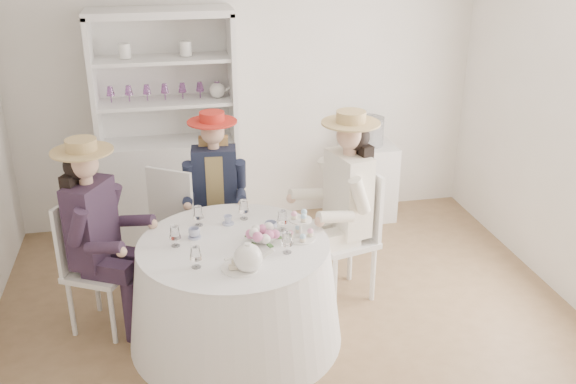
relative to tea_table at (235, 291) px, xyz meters
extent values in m
plane|color=brown|center=(0.42, 0.08, -0.38)|extent=(4.50, 4.50, 0.00)
plane|color=silver|center=(0.42, 2.08, 0.97)|extent=(4.50, 0.00, 4.50)
plane|color=silver|center=(0.42, -1.92, 0.97)|extent=(4.50, 0.00, 4.50)
cone|color=white|center=(0.00, 0.00, -0.01)|extent=(1.55, 1.55, 0.75)
cylinder|color=white|center=(0.00, 0.00, 0.38)|extent=(1.35, 1.35, 0.02)
cube|color=silver|center=(-0.38, 1.83, 0.09)|extent=(1.31, 0.60, 0.95)
cube|color=silver|center=(-0.38, 2.04, 1.14)|extent=(1.26, 0.17, 1.16)
cube|color=silver|center=(-0.38, 1.83, 1.72)|extent=(1.31, 0.60, 0.06)
cube|color=silver|center=(-0.99, 1.83, 1.14)|extent=(0.09, 0.48, 1.16)
cube|color=silver|center=(0.24, 1.83, 1.14)|extent=(0.09, 0.48, 1.16)
cube|color=silver|center=(-0.38, 1.83, 0.93)|extent=(1.22, 0.54, 0.03)
cube|color=silver|center=(-0.38, 1.83, 1.32)|extent=(1.22, 0.54, 0.03)
sphere|color=white|center=(0.10, 1.83, 1.02)|extent=(0.15, 0.15, 0.15)
cube|color=silver|center=(1.59, 1.83, 0.00)|extent=(0.51, 0.51, 0.78)
cylinder|color=black|center=(1.59, 1.83, 0.53)|extent=(0.31, 0.31, 0.28)
cube|color=silver|center=(-0.95, 0.32, 0.09)|extent=(0.57, 0.57, 0.04)
cylinder|color=silver|center=(-0.88, 0.09, -0.15)|extent=(0.04, 0.04, 0.47)
cylinder|color=silver|center=(-0.72, 0.39, -0.15)|extent=(0.04, 0.04, 0.47)
cylinder|color=silver|center=(-1.18, 0.25, -0.15)|extent=(0.04, 0.04, 0.47)
cylinder|color=silver|center=(-1.02, 0.55, -0.15)|extent=(0.04, 0.04, 0.47)
cube|color=silver|center=(-1.12, 0.41, 0.38)|extent=(0.22, 0.37, 0.53)
cube|color=black|center=(-0.97, 0.33, 0.48)|extent=(0.37, 0.44, 0.61)
cube|color=black|center=(-0.88, 0.18, 0.18)|extent=(0.38, 0.29, 0.13)
cylinder|color=black|center=(-0.75, 0.11, -0.14)|extent=(0.11, 0.11, 0.49)
cylinder|color=black|center=(-1.03, 0.12, 0.56)|extent=(0.21, 0.17, 0.29)
cube|color=black|center=(-0.79, 0.35, 0.18)|extent=(0.38, 0.29, 0.13)
cylinder|color=black|center=(-0.66, 0.28, -0.14)|extent=(0.11, 0.11, 0.49)
cylinder|color=black|center=(-0.83, 0.51, 0.56)|extent=(0.21, 0.17, 0.29)
cylinder|color=#D8A889|center=(-0.97, 0.33, 0.81)|extent=(0.10, 0.10, 0.08)
sphere|color=#D8A889|center=(-0.97, 0.33, 0.93)|extent=(0.20, 0.20, 0.20)
sphere|color=black|center=(-1.01, 0.35, 0.91)|extent=(0.20, 0.20, 0.20)
cube|color=black|center=(-1.04, 0.37, 0.66)|extent=(0.19, 0.26, 0.40)
cylinder|color=tan|center=(-0.97, 0.33, 1.02)|extent=(0.42, 0.42, 0.01)
cylinder|color=tan|center=(-0.97, 0.33, 1.06)|extent=(0.21, 0.21, 0.08)
cube|color=silver|center=(-0.03, 1.00, 0.07)|extent=(0.45, 0.45, 0.04)
cylinder|color=silver|center=(-0.21, 0.86, -0.16)|extent=(0.04, 0.04, 0.45)
cylinder|color=silver|center=(0.12, 0.82, -0.16)|extent=(0.04, 0.04, 0.45)
cylinder|color=silver|center=(-0.17, 1.18, -0.16)|extent=(0.04, 0.04, 0.45)
cylinder|color=silver|center=(0.15, 1.15, -0.16)|extent=(0.04, 0.04, 0.45)
cube|color=silver|center=(-0.01, 1.18, 0.35)|extent=(0.39, 0.07, 0.51)
cube|color=#1C2238|center=(-0.03, 1.02, 0.45)|extent=(0.38, 0.24, 0.59)
cube|color=tan|center=(-0.03, 1.02, 0.45)|extent=(0.17, 0.24, 0.51)
cube|color=#1C2238|center=(-0.13, 0.89, 0.15)|extent=(0.17, 0.36, 0.12)
cylinder|color=#1C2238|center=(-0.15, 0.75, -0.15)|extent=(0.10, 0.10, 0.47)
cylinder|color=#1C2238|center=(-0.24, 1.00, 0.52)|extent=(0.11, 0.18, 0.28)
cube|color=#1C2238|center=(0.05, 0.87, 0.15)|extent=(0.17, 0.36, 0.12)
cylinder|color=#1C2238|center=(0.03, 0.73, -0.15)|extent=(0.10, 0.10, 0.47)
cylinder|color=#1C2238|center=(0.18, 0.96, 0.52)|extent=(0.11, 0.18, 0.28)
cylinder|color=#D8A889|center=(-0.03, 1.02, 0.76)|extent=(0.09, 0.09, 0.08)
sphere|color=#D8A889|center=(-0.03, 1.02, 0.87)|extent=(0.19, 0.19, 0.19)
sphere|color=tan|center=(-0.02, 1.07, 0.86)|extent=(0.19, 0.19, 0.19)
cube|color=tan|center=(-0.02, 1.10, 0.62)|extent=(0.25, 0.11, 0.39)
cylinder|color=red|center=(-0.03, 1.02, 0.97)|extent=(0.41, 0.41, 0.01)
cylinder|color=red|center=(-0.03, 1.02, 1.01)|extent=(0.20, 0.20, 0.08)
cube|color=silver|center=(0.92, 0.40, 0.11)|extent=(0.54, 0.54, 0.04)
cylinder|color=silver|center=(0.71, 0.52, -0.14)|extent=(0.04, 0.04, 0.49)
cylinder|color=silver|center=(0.80, 0.18, -0.14)|extent=(0.04, 0.04, 0.49)
cylinder|color=silver|center=(1.05, 0.61, -0.14)|extent=(0.04, 0.04, 0.49)
cylinder|color=silver|center=(1.14, 0.27, -0.14)|extent=(0.04, 0.04, 0.49)
cube|color=silver|center=(1.11, 0.45, 0.41)|extent=(0.14, 0.41, 0.55)
cube|color=white|center=(0.94, 0.40, 0.52)|extent=(0.31, 0.44, 0.64)
cube|color=white|center=(0.77, 0.46, 0.20)|extent=(0.40, 0.23, 0.13)
cylinder|color=white|center=(0.62, 0.42, -0.13)|extent=(0.11, 0.11, 0.51)
cylinder|color=white|center=(0.84, 0.61, 0.60)|extent=(0.21, 0.14, 0.30)
cube|color=white|center=(0.82, 0.27, 0.20)|extent=(0.40, 0.23, 0.13)
cylinder|color=white|center=(0.67, 0.23, -0.13)|extent=(0.11, 0.11, 0.51)
cylinder|color=white|center=(0.96, 0.17, 0.60)|extent=(0.21, 0.14, 0.30)
cylinder|color=#D8A889|center=(0.94, 0.40, 0.86)|extent=(0.10, 0.10, 0.09)
sphere|color=#D8A889|center=(0.94, 0.40, 0.98)|extent=(0.21, 0.21, 0.21)
sphere|color=black|center=(0.99, 0.41, 0.97)|extent=(0.21, 0.21, 0.21)
cube|color=black|center=(1.03, 0.42, 0.71)|extent=(0.15, 0.28, 0.42)
cylinder|color=tan|center=(0.94, 0.40, 1.08)|extent=(0.44, 0.44, 0.01)
cylinder|color=tan|center=(0.94, 0.40, 1.13)|extent=(0.22, 0.22, 0.09)
cube|color=silver|center=(-0.30, 1.00, 0.10)|extent=(0.59, 0.59, 0.04)
cylinder|color=silver|center=(-0.07, 1.05, -0.15)|extent=(0.04, 0.04, 0.47)
cylinder|color=silver|center=(-0.35, 1.24, -0.15)|extent=(0.04, 0.04, 0.47)
cylinder|color=silver|center=(-0.25, 0.76, -0.15)|extent=(0.04, 0.04, 0.47)
cylinder|color=silver|center=(-0.54, 0.95, -0.15)|extent=(0.04, 0.04, 0.47)
cube|color=silver|center=(-0.41, 0.84, 0.38)|extent=(0.36, 0.25, 0.53)
imported|color=white|center=(-0.26, 0.14, 0.42)|extent=(0.11, 0.11, 0.07)
imported|color=white|center=(0.00, 0.31, 0.42)|extent=(0.07, 0.07, 0.06)
imported|color=white|center=(0.28, 0.11, 0.43)|extent=(0.12, 0.12, 0.08)
imported|color=white|center=(0.21, -0.01, 0.42)|extent=(0.25, 0.25, 0.05)
sphere|color=pink|center=(0.25, -0.08, 0.48)|extent=(0.07, 0.07, 0.07)
sphere|color=white|center=(0.24, -0.04, 0.48)|extent=(0.07, 0.07, 0.07)
sphere|color=pink|center=(0.20, -0.02, 0.48)|extent=(0.07, 0.07, 0.07)
sphere|color=white|center=(0.16, -0.03, 0.48)|extent=(0.07, 0.07, 0.07)
sphere|color=pink|center=(0.14, -0.06, 0.48)|extent=(0.07, 0.07, 0.07)
sphere|color=white|center=(0.14, -0.10, 0.48)|extent=(0.07, 0.07, 0.07)
sphere|color=pink|center=(0.16, -0.13, 0.48)|extent=(0.07, 0.07, 0.07)
sphere|color=white|center=(0.20, -0.13, 0.48)|extent=(0.07, 0.07, 0.07)
sphere|color=pink|center=(0.24, -0.11, 0.48)|extent=(0.07, 0.07, 0.07)
sphere|color=white|center=(0.05, -0.38, 0.47)|extent=(0.19, 0.19, 0.19)
cylinder|color=white|center=(0.17, -0.38, 0.48)|extent=(0.11, 0.03, 0.09)
cylinder|color=white|center=(0.05, -0.38, 0.57)|extent=(0.04, 0.04, 0.02)
cylinder|color=white|center=(0.00, -0.36, 0.39)|extent=(0.25, 0.25, 0.01)
cube|color=beige|center=(-0.05, -0.38, 0.42)|extent=(0.06, 0.04, 0.03)
cube|color=beige|center=(0.00, -0.36, 0.43)|extent=(0.06, 0.05, 0.03)
cube|color=beige|center=(0.05, -0.34, 0.42)|extent=(0.07, 0.06, 0.03)
cube|color=beige|center=(-0.02, -0.32, 0.43)|extent=(0.07, 0.07, 0.03)
cube|color=beige|center=(0.03, -0.40, 0.42)|extent=(0.06, 0.07, 0.03)
cylinder|color=white|center=(0.47, -0.02, 0.39)|extent=(0.22, 0.22, 0.01)
cylinder|color=white|center=(0.47, -0.02, 0.46)|extent=(0.02, 0.02, 0.14)
cylinder|color=white|center=(0.47, -0.02, 0.53)|extent=(0.16, 0.16, 0.01)
camera|label=1|loc=(-0.42, -3.96, 2.47)|focal=40.00mm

